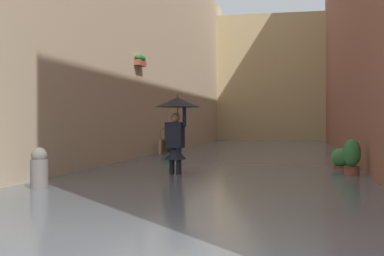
{
  "coord_description": "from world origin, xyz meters",
  "views": [
    {
      "loc": [
        -1.9,
        4.48,
        1.39
      ],
      "look_at": [
        0.37,
        -6.02,
        1.24
      ],
      "focal_mm": 47.55,
      "sensor_mm": 36.0,
      "label": 1
    }
  ],
  "objects_px": {
    "potted_plant_far_left": "(341,161)",
    "potted_plant_near_left": "(352,160)",
    "potted_plant_mid_right": "(167,148)",
    "person_wading": "(177,120)",
    "mooring_bollard": "(39,173)"
  },
  "relations": [
    {
      "from": "mooring_bollard",
      "to": "person_wading",
      "type": "bearing_deg",
      "value": -121.32
    },
    {
      "from": "person_wading",
      "to": "potted_plant_mid_right",
      "type": "relative_size",
      "value": 2.69
    },
    {
      "from": "potted_plant_mid_right",
      "to": "potted_plant_far_left",
      "type": "relative_size",
      "value": 1.05
    },
    {
      "from": "potted_plant_far_left",
      "to": "mooring_bollard",
      "type": "bearing_deg",
      "value": 41.75
    },
    {
      "from": "person_wading",
      "to": "potted_plant_mid_right",
      "type": "bearing_deg",
      "value": -73.35
    },
    {
      "from": "person_wading",
      "to": "mooring_bollard",
      "type": "relative_size",
      "value": 2.18
    },
    {
      "from": "potted_plant_mid_right",
      "to": "potted_plant_far_left",
      "type": "height_order",
      "value": "potted_plant_mid_right"
    },
    {
      "from": "potted_plant_far_left",
      "to": "potted_plant_near_left",
      "type": "xyz_separation_m",
      "value": [
        -0.14,
        1.42,
        0.14
      ]
    },
    {
      "from": "person_wading",
      "to": "potted_plant_near_left",
      "type": "height_order",
      "value": "person_wading"
    },
    {
      "from": "potted_plant_far_left",
      "to": "potted_plant_near_left",
      "type": "distance_m",
      "value": 1.44
    },
    {
      "from": "potted_plant_mid_right",
      "to": "potted_plant_far_left",
      "type": "xyz_separation_m",
      "value": [
        -5.76,
        4.73,
        -0.03
      ]
    },
    {
      "from": "potted_plant_near_left",
      "to": "mooring_bollard",
      "type": "relative_size",
      "value": 1.08
    },
    {
      "from": "potted_plant_mid_right",
      "to": "potted_plant_far_left",
      "type": "distance_m",
      "value": 7.45
    },
    {
      "from": "potted_plant_far_left",
      "to": "person_wading",
      "type": "bearing_deg",
      "value": 28.05
    },
    {
      "from": "potted_plant_far_left",
      "to": "mooring_bollard",
      "type": "relative_size",
      "value": 0.77
    }
  ]
}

